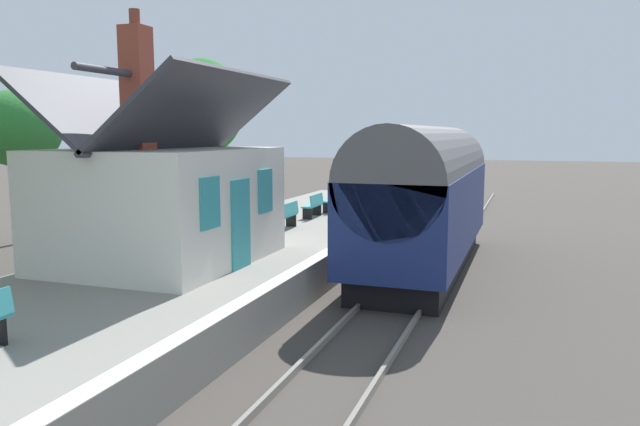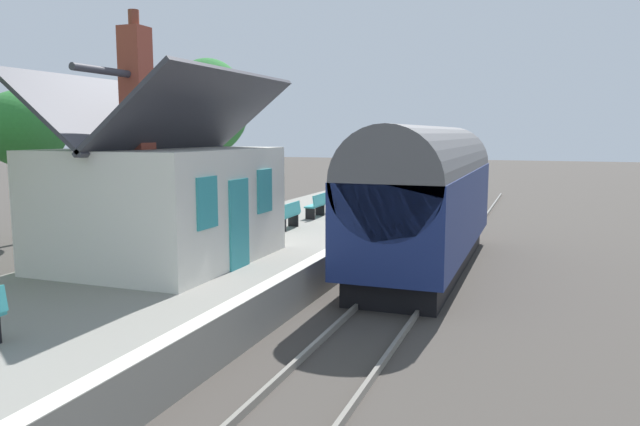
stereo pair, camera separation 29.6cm
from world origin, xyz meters
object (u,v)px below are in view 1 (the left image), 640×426
at_px(planter_bench_right, 245,212).
at_px(train, 425,196).
at_px(bench_by_lamp, 287,215).
at_px(lamp_post_platform, 390,149).
at_px(bench_near_building, 334,200).
at_px(station_building, 164,199).
at_px(tree_mid_background, 204,107).
at_px(planter_corner_building, 344,190).
at_px(bench_platform_end, 314,205).
at_px(tree_distant, 18,129).

bearing_deg(planter_bench_right, train, -96.71).
distance_m(bench_by_lamp, lamp_post_platform, 6.90).
distance_m(planter_bench_right, lamp_post_platform, 7.18).
bearing_deg(bench_near_building, lamp_post_platform, -51.81).
height_order(station_building, tree_mid_background, tree_mid_background).
height_order(planter_bench_right, lamp_post_platform, lamp_post_platform).
distance_m(bench_by_lamp, tree_mid_background, 9.47).
height_order(bench_near_building, tree_mid_background, tree_mid_background).
relative_size(planter_bench_right, lamp_post_platform, 0.23).
distance_m(planter_bench_right, tree_mid_background, 7.98).
height_order(bench_by_lamp, planter_corner_building, bench_by_lamp).
bearing_deg(bench_platform_end, bench_near_building, -5.90).
relative_size(lamp_post_platform, tree_distant, 0.62).
xyz_separation_m(planter_bench_right, lamp_post_platform, (5.70, -3.84, 2.07)).
xyz_separation_m(planter_bench_right, tree_mid_background, (5.25, 4.58, 3.89)).
height_order(train, bench_near_building, train).
relative_size(train, planter_bench_right, 13.25).
bearing_deg(planter_corner_building, bench_by_lamp, -175.00).
xyz_separation_m(train, planter_bench_right, (0.75, 6.39, -0.85)).
distance_m(station_building, planter_corner_building, 14.82).
height_order(bench_near_building, bench_platform_end, same).
height_order(bench_near_building, planter_corner_building, bench_near_building).
height_order(train, lamp_post_platform, lamp_post_platform).
relative_size(planter_bench_right, tree_mid_background, 0.11).
height_order(bench_platform_end, bench_by_lamp, same).
xyz_separation_m(bench_platform_end, lamp_post_platform, (3.38, -2.13, 2.01)).
xyz_separation_m(station_building, tree_mid_background, (11.49, 5.48, 2.75)).
bearing_deg(tree_mid_background, train, -118.68).
distance_m(bench_platform_end, planter_bench_right, 2.89).
distance_m(bench_near_building, lamp_post_platform, 3.18).
xyz_separation_m(train, planter_corner_building, (9.30, 5.37, -0.81)).
bearing_deg(bench_near_building, planter_corner_building, 11.40).
distance_m(lamp_post_platform, tree_distant, 14.29).
relative_size(bench_near_building, bench_platform_end, 1.01).
height_order(bench_by_lamp, tree_mid_background, tree_mid_background).
xyz_separation_m(bench_platform_end, planter_bench_right, (-2.32, 1.71, -0.06)).
height_order(bench_platform_end, planter_bench_right, bench_platform_end).
height_order(planter_bench_right, tree_distant, tree_distant).
relative_size(bench_near_building, planter_bench_right, 1.78).
bearing_deg(tree_distant, tree_mid_background, -31.22).
bearing_deg(bench_by_lamp, tree_distant, 94.14).
bearing_deg(lamp_post_platform, tree_distant, 119.52).
bearing_deg(bench_platform_end, tree_distant, 109.56).
distance_m(train, bench_by_lamp, 4.64).
height_order(planter_corner_building, planter_bench_right, planter_corner_building).
xyz_separation_m(bench_by_lamp, lamp_post_platform, (6.28, -2.02, 2.01)).
height_order(bench_platform_end, planter_corner_building, bench_platform_end).
bearing_deg(planter_corner_building, bench_near_building, -168.60).
bearing_deg(tree_distant, bench_platform_end, -70.44).
bearing_deg(planter_bench_right, bench_by_lamp, -107.60).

